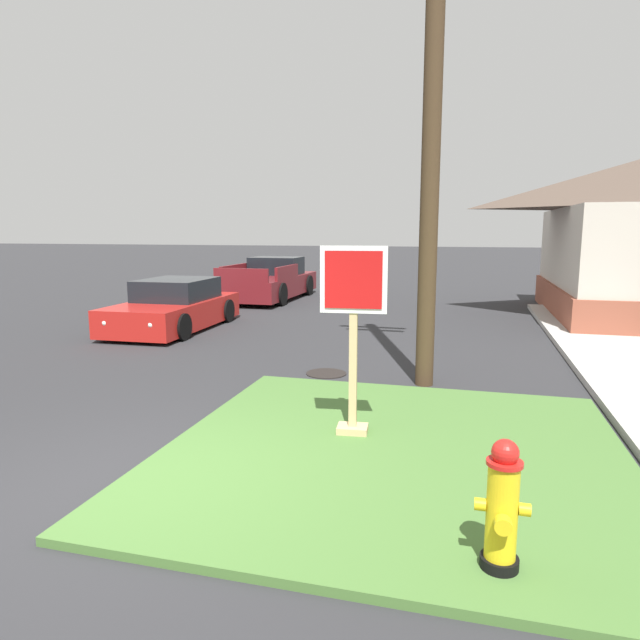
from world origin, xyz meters
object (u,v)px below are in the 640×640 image
fire_hydrant (502,508)px  utility_pole (434,67)px  manhole_cover (326,373)px  stop_sign (353,342)px  pickup_truck_maroon (270,282)px  parked_sedan_red (175,307)px

fire_hydrant → utility_pole: utility_pole is taller
manhole_cover → stop_sign: bearing=-69.8°
fire_hydrant → pickup_truck_maroon: bearing=115.6°
manhole_cover → utility_pole: size_ratio=0.08×
utility_pole → parked_sedan_red: bearing=151.1°
parked_sedan_red → utility_pole: bearing=-28.9°
utility_pole → pickup_truck_maroon: bearing=122.1°
fire_hydrant → utility_pole: 6.66m
manhole_cover → utility_pole: bearing=-8.1°
manhole_cover → utility_pole: utility_pole is taller
stop_sign → utility_pole: (0.64, 2.63, 3.68)m
pickup_truck_maroon → stop_sign: bearing=-66.0°
pickup_truck_maroon → utility_pole: (6.27, -10.00, 4.24)m
fire_hydrant → manhole_cover: size_ratio=1.37×
parked_sedan_red → pickup_truck_maroon: size_ratio=0.81×
fire_hydrant → manhole_cover: fire_hydrant is taller
fire_hydrant → parked_sedan_red: parked_sedan_red is taller
manhole_cover → pickup_truck_maroon: 10.80m
stop_sign → parked_sedan_red: stop_sign is taller
parked_sedan_red → pickup_truck_maroon: (0.22, 6.42, 0.07)m
manhole_cover → parked_sedan_red: (-4.80, 3.34, 0.53)m
stop_sign → utility_pole: 4.56m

